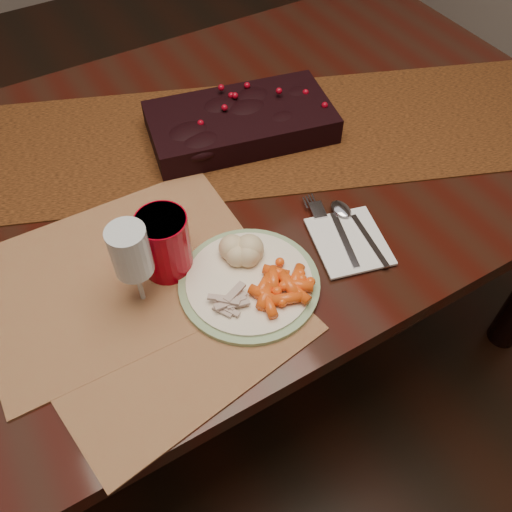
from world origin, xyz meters
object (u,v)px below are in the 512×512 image
centerpiece (241,119)px  turkey_shreds (230,301)px  napkin (349,241)px  placemat_main (173,336)px  baby_carrots (275,287)px  mashed_potatoes (239,249)px  wine_glass (135,268)px  dinner_plate (249,282)px  red_cup (165,244)px  dining_table (204,280)px

centerpiece → turkey_shreds: size_ratio=5.44×
centerpiece → napkin: centerpiece is taller
placemat_main → baby_carrots: (0.18, -0.02, 0.03)m
placemat_main → mashed_potatoes: size_ratio=4.59×
centerpiece → wine_glass: (-0.36, -0.30, 0.04)m
dinner_plate → baby_carrots: baby_carrots is taller
turkey_shreds → napkin: (0.26, 0.02, -0.02)m
baby_carrots → napkin: (0.18, 0.03, -0.02)m
dinner_plate → placemat_main: bearing=-171.1°
centerpiece → placemat_main: bearing=-131.5°
placemat_main → dinner_plate: size_ratio=1.67×
dinner_plate → baby_carrots: (0.03, -0.04, 0.02)m
centerpiece → napkin: (0.02, -0.38, -0.04)m
centerpiece → red_cup: 0.39m
wine_glass → napkin: bearing=-11.6°
dinner_plate → turkey_shreds: 0.06m
placemat_main → red_cup: size_ratio=3.38×
baby_carrots → turkey_shreds: size_ratio=1.38×
mashed_potatoes → turkey_shreds: size_ratio=1.24×
turkey_shreds → napkin: size_ratio=0.49×
dining_table → red_cup: red_cup is taller
placemat_main → red_cup: 0.16m
baby_carrots → red_cup: red_cup is taller
dining_table → turkey_shreds: (-0.09, -0.34, 0.40)m
mashed_potatoes → red_cup: size_ratio=0.74×
turkey_shreds → baby_carrots: bearing=-10.6°
placemat_main → dinner_plate: 0.16m
red_cup → turkey_shreds: bearing=-69.6°
centerpiece → napkin: 0.38m
dining_table → red_cup: (-0.14, -0.20, 0.44)m
dining_table → napkin: 0.52m
napkin → turkey_shreds: bearing=-161.3°
centerpiece → placemat_main: size_ratio=0.96×
dinner_plate → dining_table: bearing=82.6°
dining_table → mashed_potatoes: bearing=-96.8°
napkin → wine_glass: size_ratio=0.85×
centerpiece → red_cup: size_ratio=3.24×
placemat_main → wine_glass: size_ratio=2.36×
mashed_potatoes → napkin: size_ratio=0.61×
mashed_potatoes → baby_carrots: bearing=-79.1°
centerpiece → placemat_main: centerpiece is taller
dining_table → centerpiece: bearing=20.2°
red_cup → napkin: bearing=-20.8°
dining_table → centerpiece: size_ratio=4.62×
centerpiece → napkin: size_ratio=2.67×
centerpiece → baby_carrots: centerpiece is taller
dining_table → red_cup: size_ratio=14.98×
placemat_main → baby_carrots: bearing=-14.3°
red_cup → placemat_main: bearing=-112.1°
turkey_shreds → wine_glass: wine_glass is taller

